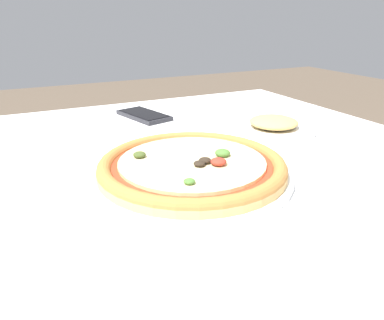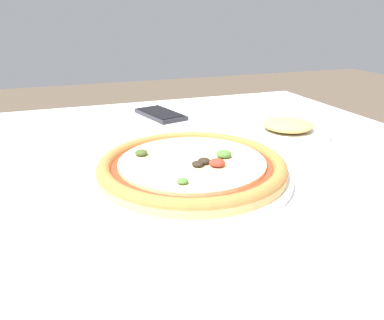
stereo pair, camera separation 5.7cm
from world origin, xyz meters
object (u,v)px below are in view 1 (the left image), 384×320
object	(u,v)px
cell_phone	(144,115)
side_plate	(273,126)
pizza_plate	(192,168)
dining_table	(111,245)

from	to	relation	value
cell_phone	side_plate	distance (m)	0.31
pizza_plate	side_plate	world-z (taller)	pizza_plate
pizza_plate	cell_phone	size ratio (longest dim) A/B	1.95
dining_table	side_plate	distance (m)	0.44
dining_table	side_plate	world-z (taller)	side_plate
pizza_plate	cell_phone	world-z (taller)	pizza_plate
cell_phone	side_plate	size ratio (longest dim) A/B	0.89
cell_phone	dining_table	bearing A→B (deg)	-116.10
dining_table	cell_phone	xyz separation A→B (m)	(0.19, 0.39, 0.08)
dining_table	pizza_plate	world-z (taller)	pizza_plate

